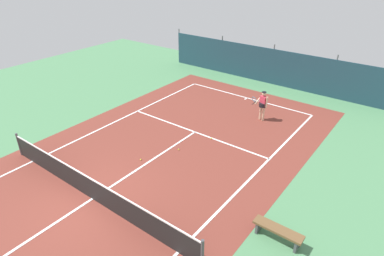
{
  "coord_description": "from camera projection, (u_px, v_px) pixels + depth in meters",
  "views": [
    {
      "loc": [
        8.71,
        -5.4,
        8.17
      ],
      "look_at": [
        0.62,
        5.34,
        0.9
      ],
      "focal_mm": 30.87,
      "sensor_mm": 36.0,
      "label": 1
    }
  ],
  "objects": [
    {
      "name": "tennis_player",
      "position": [
        263.0,
        104.0,
        17.56
      ],
      "size": [
        0.8,
        0.68,
        1.64
      ],
      "rotation": [
        0.0,
        0.0,
        2.91
      ],
      "color": "#D8AD8C",
      "rests_on": "ground"
    },
    {
      "name": "ground_plane",
      "position": [
        93.0,
        199.0,
        12.29
      ],
      "size": [
        36.0,
        36.0,
        0.0
      ],
      "primitive_type": "plane",
      "color": "#4C8456"
    },
    {
      "name": "tennis_ball_by_sideline",
      "position": [
        179.0,
        149.0,
        15.27
      ],
      "size": [
        0.07,
        0.07,
        0.07
      ],
      "primitive_type": "sphere",
      "color": "#CCDB33",
      "rests_on": "ground"
    },
    {
      "name": "court_surface",
      "position": [
        93.0,
        199.0,
        12.29
      ],
      "size": [
        11.02,
        26.6,
        0.01
      ],
      "color": "brown",
      "rests_on": "ground"
    },
    {
      "name": "tennis_net",
      "position": [
        91.0,
        188.0,
        12.05
      ],
      "size": [
        10.12,
        0.1,
        1.1
      ],
      "color": "black",
      "rests_on": "ground"
    },
    {
      "name": "tennis_ball_midcourt",
      "position": [
        141.0,
        160.0,
        14.53
      ],
      "size": [
        0.07,
        0.07,
        0.07
      ],
      "primitive_type": "sphere",
      "color": "#CCDB33",
      "rests_on": "ground"
    },
    {
      "name": "courtside_bench",
      "position": [
        278.0,
        231.0,
        10.38
      ],
      "size": [
        1.6,
        0.4,
        0.49
      ],
      "color": "brown",
      "rests_on": "ground"
    },
    {
      "name": "tennis_ball_near_player",
      "position": [
        211.0,
        138.0,
        16.16
      ],
      "size": [
        0.07,
        0.07,
        0.07
      ],
      "primitive_type": "sphere",
      "color": "#CCDB33",
      "rests_on": "ground"
    },
    {
      "name": "back_fence",
      "position": [
        274.0,
        72.0,
        22.96
      ],
      "size": [
        16.3,
        0.98,
        2.7
      ],
      "color": "#1E3D4C",
      "rests_on": "ground"
    }
  ]
}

